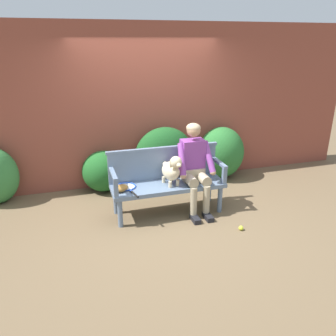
# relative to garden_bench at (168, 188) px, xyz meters

# --- Properties ---
(ground_plane) EXTENTS (40.00, 40.00, 0.00)m
(ground_plane) POSITION_rel_garden_bench_xyz_m (0.00, 0.00, -0.41)
(ground_plane) COLOR brown
(brick_garden_fence) EXTENTS (8.00, 0.30, 2.75)m
(brick_garden_fence) POSITION_rel_garden_bench_xyz_m (0.00, 1.43, 0.96)
(brick_garden_fence) COLOR brown
(brick_garden_fence) RESTS_ON ground
(hedge_bush_far_right) EXTENTS (1.07, 0.67, 1.06)m
(hedge_bush_far_right) POSITION_rel_garden_bench_xyz_m (0.25, 1.03, 0.12)
(hedge_bush_far_right) COLOR #194C1E
(hedge_bush_far_right) RESTS_ON ground
(hedge_bush_mid_right) EXTENTS (0.87, 0.75, 0.97)m
(hedge_bush_mid_right) POSITION_rel_garden_bench_xyz_m (1.36, 1.07, 0.07)
(hedge_bush_mid_right) COLOR #286B2D
(hedge_bush_mid_right) RESTS_ON ground
(hedge_bush_far_left) EXTENTS (0.73, 0.67, 0.70)m
(hedge_bush_far_left) POSITION_rel_garden_bench_xyz_m (-0.82, 1.10, -0.06)
(hedge_bush_far_left) COLOR #1E5B23
(hedge_bush_far_left) RESTS_ON ground
(garden_bench) EXTENTS (1.67, 0.53, 0.47)m
(garden_bench) POSITION_rel_garden_bench_xyz_m (0.00, 0.00, 0.00)
(garden_bench) COLOR slate
(garden_bench) RESTS_ON ground
(bench_backrest) EXTENTS (1.71, 0.06, 0.50)m
(bench_backrest) POSITION_rel_garden_bench_xyz_m (0.00, 0.23, 0.32)
(bench_backrest) COLOR slate
(bench_backrest) RESTS_ON garden_bench
(bench_armrest_left_end) EXTENTS (0.06, 0.53, 0.28)m
(bench_armrest_left_end) POSITION_rel_garden_bench_xyz_m (-0.80, -0.09, 0.26)
(bench_armrest_left_end) COLOR slate
(bench_armrest_left_end) RESTS_ON garden_bench
(bench_armrest_right_end) EXTENTS (0.06, 0.53, 0.28)m
(bench_armrest_right_end) POSITION_rel_garden_bench_xyz_m (0.80, -0.09, 0.26)
(bench_armrest_right_end) COLOR slate
(bench_armrest_right_end) RESTS_ON garden_bench
(person_seated) EXTENTS (0.56, 0.66, 1.34)m
(person_seated) POSITION_rel_garden_bench_xyz_m (0.40, -0.02, 0.33)
(person_seated) COLOR black
(person_seated) RESTS_ON ground
(dog_on_bench) EXTENTS (0.29, 0.48, 0.47)m
(dog_on_bench) POSITION_rel_garden_bench_xyz_m (0.04, -0.05, 0.30)
(dog_on_bench) COLOR beige
(dog_on_bench) RESTS_ON garden_bench
(tennis_racket) EXTENTS (0.35, 0.58, 0.03)m
(tennis_racket) POSITION_rel_garden_bench_xyz_m (-0.61, 0.03, 0.07)
(tennis_racket) COLOR blue
(tennis_racket) RESTS_ON garden_bench
(baseball_glove) EXTENTS (0.27, 0.25, 0.09)m
(baseball_glove) POSITION_rel_garden_bench_xyz_m (-0.71, -0.05, 0.11)
(baseball_glove) COLOR #9E6B2D
(baseball_glove) RESTS_ON garden_bench
(tennis_ball) EXTENTS (0.07, 0.07, 0.07)m
(tennis_ball) POSITION_rel_garden_bench_xyz_m (0.81, -0.78, -0.38)
(tennis_ball) COLOR #CCDB33
(tennis_ball) RESTS_ON ground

